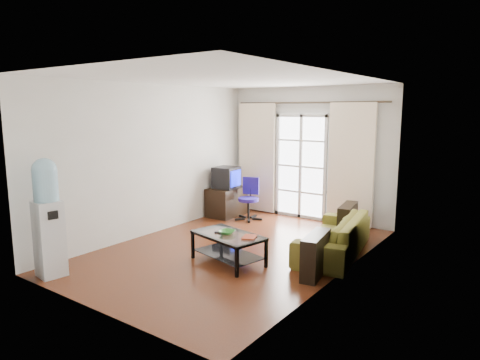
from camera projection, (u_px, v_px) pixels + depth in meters
name	position (u px, v px, depth m)	size (l,w,h in m)	color
floor	(234.00, 250.00, 6.90)	(5.20, 5.20, 0.00)	brown
ceiling	(233.00, 79.00, 6.47)	(5.20, 5.20, 0.00)	white
wall_back	(309.00, 154.00, 8.77)	(3.60, 0.02, 2.70)	silver
wall_front	(90.00, 193.00, 4.60)	(3.60, 0.02, 2.70)	silver
wall_left	(154.00, 159.00, 7.72)	(0.02, 5.20, 2.70)	silver
wall_right	(343.00, 178.00, 5.65)	(0.02, 5.20, 2.70)	silver
french_door	(301.00, 167.00, 8.86)	(1.16, 0.06, 2.15)	white
curtain_rod	(308.00, 103.00, 8.52)	(0.04, 0.04, 3.30)	#4C3F2D
curtain_left	(257.00, 158.00, 9.39)	(0.90, 0.07, 2.35)	#FFECCD
curtain_right	(351.00, 165.00, 8.15)	(0.90, 0.07, 2.35)	#FFECCD
radiator	(342.00, 208.00, 8.40)	(0.64, 0.12, 0.64)	gray
sofa	(334.00, 235.00, 6.71)	(1.11, 2.11, 0.59)	brown
coffee_table	(228.00, 244.00, 6.29)	(1.19, 0.84, 0.44)	silver
bowl	(227.00, 232.00, 6.26)	(0.26, 0.26, 0.06)	#328A34
book	(243.00, 237.00, 6.10)	(0.25, 0.29, 0.02)	#B83B16
remote	(219.00, 233.00, 6.30)	(0.15, 0.04, 0.02)	black
tv_stand	(226.00, 202.00, 9.12)	(0.55, 0.82, 0.60)	black
crt_tv	(226.00, 177.00, 9.01)	(0.53, 0.53, 0.45)	black
task_chair	(249.00, 207.00, 8.79)	(0.75, 0.75, 0.86)	black
water_cooler	(48.00, 215.00, 5.70)	(0.38, 0.37, 1.62)	silver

